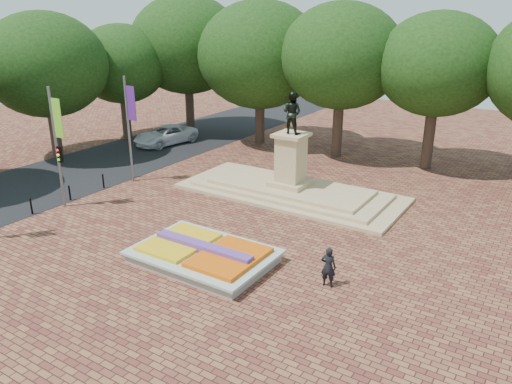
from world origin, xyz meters
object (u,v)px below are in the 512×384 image
van (166,135)px  pedestrian (328,267)px  flower_bed (204,254)px  monument (290,181)px

van → pedestrian: 25.81m
flower_bed → monument: bearing=95.9°
van → flower_bed: bearing=-33.2°
van → pedestrian: bearing=-22.7°
monument → pedestrian: (6.71, -8.86, 0.01)m
flower_bed → van: (-16.05, 15.07, 0.41)m
flower_bed → monument: 10.07m
flower_bed → van: 22.02m
flower_bed → monument: (-1.03, 10.00, 0.50)m
flower_bed → pedestrian: size_ratio=3.54×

